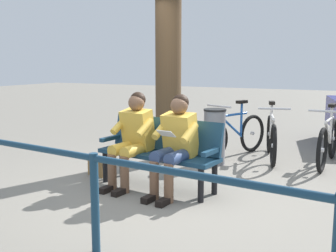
{
  "coord_description": "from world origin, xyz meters",
  "views": [
    {
      "loc": [
        -2.06,
        4.22,
        1.57
      ],
      "look_at": [
        0.3,
        -0.41,
        0.75
      ],
      "focal_mm": 43.1,
      "sensor_mm": 36.0,
      "label": 1
    }
  ],
  "objects_px": {
    "bicycle_red": "(328,142)",
    "bicycle_green": "(234,135)",
    "person_reading": "(175,140)",
    "tree_trunk": "(168,57)",
    "handbag": "(99,167)",
    "litter_bin": "(215,137)",
    "bench": "(161,147)",
    "bicycle_blue": "(271,138)",
    "person_companion": "(133,135)"
  },
  "relations": [
    {
      "from": "bench",
      "to": "person_reading",
      "type": "distance_m",
      "value": 0.39
    },
    {
      "from": "litter_bin",
      "to": "bicycle_red",
      "type": "relative_size",
      "value": 0.52
    },
    {
      "from": "handbag",
      "to": "bicycle_red",
      "type": "height_order",
      "value": "bicycle_red"
    },
    {
      "from": "bench",
      "to": "bicycle_red",
      "type": "xyz_separation_m",
      "value": [
        -1.79,
        -2.13,
        -0.15
      ]
    },
    {
      "from": "person_reading",
      "to": "bicycle_green",
      "type": "xyz_separation_m",
      "value": [
        -0.01,
        -2.25,
        -0.31
      ]
    },
    {
      "from": "person_companion",
      "to": "bicycle_blue",
      "type": "height_order",
      "value": "person_companion"
    },
    {
      "from": "person_reading",
      "to": "handbag",
      "type": "relative_size",
      "value": 4.0
    },
    {
      "from": "person_reading",
      "to": "handbag",
      "type": "bearing_deg",
      "value": -3.61
    },
    {
      "from": "person_reading",
      "to": "bicycle_red",
      "type": "height_order",
      "value": "person_reading"
    },
    {
      "from": "litter_bin",
      "to": "bicycle_green",
      "type": "bearing_deg",
      "value": -98.9
    },
    {
      "from": "bicycle_blue",
      "to": "tree_trunk",
      "type": "bearing_deg",
      "value": -78.06
    },
    {
      "from": "handbag",
      "to": "bench",
      "type": "bearing_deg",
      "value": 178.22
    },
    {
      "from": "person_reading",
      "to": "tree_trunk",
      "type": "xyz_separation_m",
      "value": [
        0.86,
        -1.51,
        0.99
      ]
    },
    {
      "from": "bench",
      "to": "bicycle_green",
      "type": "distance_m",
      "value": 2.08
    },
    {
      "from": "person_reading",
      "to": "bicycle_green",
      "type": "relative_size",
      "value": 0.75
    },
    {
      "from": "person_reading",
      "to": "bicycle_green",
      "type": "height_order",
      "value": "person_reading"
    },
    {
      "from": "person_reading",
      "to": "bicycle_blue",
      "type": "height_order",
      "value": "person_reading"
    },
    {
      "from": "bicycle_red",
      "to": "bicycle_green",
      "type": "xyz_separation_m",
      "value": [
        1.48,
        0.08,
        0.0
      ]
    },
    {
      "from": "bench",
      "to": "tree_trunk",
      "type": "relative_size",
      "value": 0.5
    },
    {
      "from": "bicycle_red",
      "to": "bench",
      "type": "bearing_deg",
      "value": -36.75
    },
    {
      "from": "bench",
      "to": "person_companion",
      "type": "height_order",
      "value": "person_companion"
    },
    {
      "from": "person_reading",
      "to": "person_companion",
      "type": "xyz_separation_m",
      "value": [
        0.64,
        -0.07,
        -0.0
      ]
    },
    {
      "from": "person_reading",
      "to": "person_companion",
      "type": "height_order",
      "value": "same"
    },
    {
      "from": "handbag",
      "to": "litter_bin",
      "type": "height_order",
      "value": "litter_bin"
    },
    {
      "from": "bicycle_blue",
      "to": "person_companion",
      "type": "bearing_deg",
      "value": -45.68
    },
    {
      "from": "bench",
      "to": "handbag",
      "type": "distance_m",
      "value": 1.08
    },
    {
      "from": "bicycle_green",
      "to": "person_companion",
      "type": "bearing_deg",
      "value": 4.26
    },
    {
      "from": "handbag",
      "to": "tree_trunk",
      "type": "xyz_separation_m",
      "value": [
        -0.45,
        -1.28,
        1.54
      ]
    },
    {
      "from": "bench",
      "to": "bicycle_red",
      "type": "height_order",
      "value": "bicycle_red"
    },
    {
      "from": "tree_trunk",
      "to": "bicycle_green",
      "type": "bearing_deg",
      "value": -139.65
    },
    {
      "from": "bench",
      "to": "litter_bin",
      "type": "relative_size",
      "value": 1.9
    },
    {
      "from": "tree_trunk",
      "to": "litter_bin",
      "type": "height_order",
      "value": "tree_trunk"
    },
    {
      "from": "person_companion",
      "to": "bicycle_blue",
      "type": "relative_size",
      "value": 0.74
    },
    {
      "from": "bicycle_blue",
      "to": "bicycle_green",
      "type": "bearing_deg",
      "value": -101.28
    },
    {
      "from": "handbag",
      "to": "bicycle_green",
      "type": "distance_m",
      "value": 2.42
    },
    {
      "from": "person_reading",
      "to": "tree_trunk",
      "type": "height_order",
      "value": "tree_trunk"
    },
    {
      "from": "handbag",
      "to": "bicycle_red",
      "type": "relative_size",
      "value": 0.18
    },
    {
      "from": "person_companion",
      "to": "litter_bin",
      "type": "distance_m",
      "value": 1.62
    },
    {
      "from": "person_companion",
      "to": "handbag",
      "type": "relative_size",
      "value": 4.0
    },
    {
      "from": "bench",
      "to": "bicycle_green",
      "type": "bearing_deg",
      "value": -92.34
    },
    {
      "from": "tree_trunk",
      "to": "bicycle_blue",
      "type": "bearing_deg",
      "value": -151.82
    },
    {
      "from": "person_companion",
      "to": "tree_trunk",
      "type": "bearing_deg",
      "value": -74.77
    },
    {
      "from": "bicycle_blue",
      "to": "bicycle_green",
      "type": "xyz_separation_m",
      "value": [
        0.61,
        0.05,
        0.0
      ]
    },
    {
      "from": "person_companion",
      "to": "bicycle_red",
      "type": "xyz_separation_m",
      "value": [
        -2.12,
        -2.25,
        -0.3
      ]
    },
    {
      "from": "person_reading",
      "to": "bicycle_red",
      "type": "bearing_deg",
      "value": -116.24
    },
    {
      "from": "person_companion",
      "to": "bicycle_green",
      "type": "xyz_separation_m",
      "value": [
        -0.65,
        -2.18,
        -0.3
      ]
    },
    {
      "from": "bicycle_red",
      "to": "bicycle_green",
      "type": "height_order",
      "value": "same"
    },
    {
      "from": "person_companion",
      "to": "bicycle_blue",
      "type": "xyz_separation_m",
      "value": [
        -1.26,
        -2.23,
        -0.3
      ]
    },
    {
      "from": "person_companion",
      "to": "handbag",
      "type": "height_order",
      "value": "person_companion"
    },
    {
      "from": "handbag",
      "to": "person_companion",
      "type": "bearing_deg",
      "value": 166.7
    }
  ]
}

